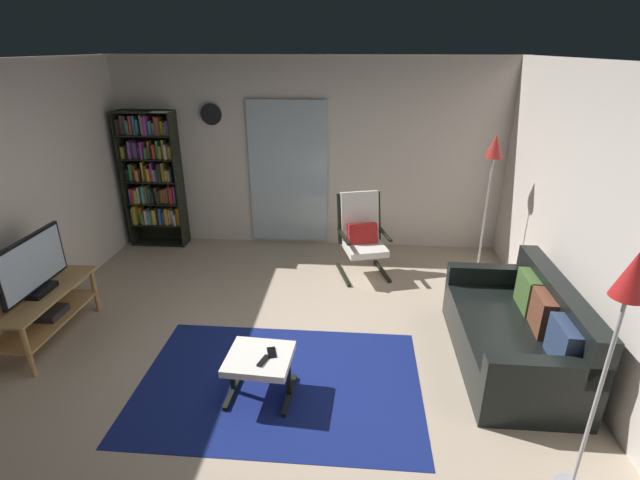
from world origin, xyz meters
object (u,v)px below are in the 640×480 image
(bookshelf_near_tv, at_px, (153,176))
(tv_remote, at_px, (263,361))
(floor_lamp_by_sofa, at_px, (624,307))
(lounge_armchair, at_px, (362,232))
(tv_stand, at_px, (44,308))
(leather_sofa, at_px, (518,334))
(wall_clock, at_px, (211,114))
(television, at_px, (33,267))
(floor_lamp_by_shelf, at_px, (493,163))
(ottoman, at_px, (260,363))
(cell_phone, at_px, (272,352))

(bookshelf_near_tv, bearing_deg, tv_remote, -55.57)
(floor_lamp_by_sofa, bearing_deg, lounge_armchair, 114.01)
(tv_stand, height_order, lounge_armchair, lounge_armchair)
(leather_sofa, xyz_separation_m, wall_clock, (-3.48, 2.62, 1.54))
(television, height_order, wall_clock, wall_clock)
(leather_sofa, relative_size, lounge_armchair, 1.66)
(lounge_armchair, height_order, floor_lamp_by_shelf, floor_lamp_by_shelf)
(tv_stand, xyz_separation_m, floor_lamp_by_shelf, (4.53, 1.70, 1.12))
(tv_stand, relative_size, ottoman, 2.20)
(lounge_armchair, bearing_deg, television, -149.96)
(lounge_armchair, bearing_deg, floor_lamp_by_shelf, -2.75)
(leather_sofa, distance_m, lounge_armchair, 2.28)
(lounge_armchair, bearing_deg, tv_stand, -150.05)
(leather_sofa, bearing_deg, floor_lamp_by_shelf, 88.43)
(leather_sofa, height_order, cell_phone, leather_sofa)
(floor_lamp_by_shelf, bearing_deg, bookshelf_near_tv, 170.22)
(ottoman, distance_m, floor_lamp_by_sofa, 2.57)
(tv_stand, distance_m, floor_lamp_by_sofa, 4.78)
(tv_stand, bearing_deg, leather_sofa, -0.06)
(floor_lamp_by_sofa, distance_m, wall_clock, 5.28)
(cell_phone, bearing_deg, floor_lamp_by_sofa, -36.44)
(tv_stand, bearing_deg, ottoman, -15.41)
(television, bearing_deg, cell_phone, -13.73)
(lounge_armchair, height_order, wall_clock, wall_clock)
(floor_lamp_by_sofa, bearing_deg, floor_lamp_by_shelf, 88.73)
(leather_sofa, height_order, floor_lamp_by_shelf, floor_lamp_by_shelf)
(cell_phone, height_order, floor_lamp_by_sofa, floor_lamp_by_sofa)
(tv_stand, distance_m, lounge_armchair, 3.56)
(television, relative_size, cell_phone, 6.41)
(bookshelf_near_tv, distance_m, tv_remote, 3.87)
(television, xyz_separation_m, lounge_armchair, (3.07, 1.78, -0.26))
(floor_lamp_by_sofa, xyz_separation_m, wall_clock, (-3.46, 3.96, 0.46))
(television, relative_size, lounge_armchair, 0.88)
(tv_stand, bearing_deg, bookshelf_near_tv, 86.85)
(bookshelf_near_tv, xyz_separation_m, wall_clock, (0.87, 0.15, 0.83))
(tv_remote, bearing_deg, cell_phone, 85.87)
(tv_stand, height_order, leather_sofa, leather_sofa)
(television, bearing_deg, wall_clock, 69.03)
(bookshelf_near_tv, relative_size, leather_sofa, 1.12)
(tv_remote, height_order, cell_phone, tv_remote)
(tv_remote, height_order, floor_lamp_by_sofa, floor_lamp_by_sofa)
(lounge_armchair, relative_size, floor_lamp_by_sofa, 0.59)
(leather_sofa, bearing_deg, wall_clock, 143.08)
(bookshelf_near_tv, bearing_deg, cell_phone, -53.98)
(television, relative_size, floor_lamp_by_sofa, 0.52)
(ottoman, bearing_deg, television, 164.70)
(tv_stand, distance_m, ottoman, 2.33)
(leather_sofa, height_order, lounge_armchair, lounge_armchair)
(wall_clock, bearing_deg, floor_lamp_by_shelf, -14.44)
(bookshelf_near_tv, xyz_separation_m, tv_remote, (2.16, -3.16, -0.61))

